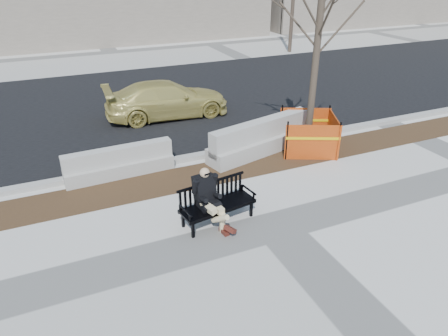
{
  "coord_description": "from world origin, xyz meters",
  "views": [
    {
      "loc": [
        -3.66,
        -5.8,
        4.77
      ],
      "look_at": [
        -0.59,
        1.21,
        0.85
      ],
      "focal_mm": 33.0,
      "sensor_mm": 36.0,
      "label": 1
    }
  ],
  "objects": [
    {
      "name": "bench",
      "position": [
        -0.99,
        0.61,
        0.0
      ],
      "size": [
        1.63,
        0.79,
        0.83
      ],
      "primitive_type": null,
      "rotation": [
        0.0,
        0.0,
        0.15
      ],
      "color": "black",
      "rests_on": "ground"
    },
    {
      "name": "far_tree_right",
      "position": [
        9.36,
        14.6,
        0.0
      ],
      "size": [
        2.46,
        2.46,
        6.05
      ],
      "primitive_type": null,
      "rotation": [
        0.0,
        0.0,
        -0.1
      ],
      "color": "#4A3C30",
      "rests_on": "ground"
    },
    {
      "name": "curb",
      "position": [
        0.0,
        3.55,
        0.06
      ],
      "size": [
        60.0,
        0.25,
        0.12
      ],
      "primitive_type": "cube",
      "color": "#9E9B93",
      "rests_on": "ground"
    },
    {
      "name": "mulch_strip",
      "position": [
        0.0,
        2.6,
        0.0
      ],
      "size": [
        40.0,
        1.2,
        0.02
      ],
      "primitive_type": "cube",
      "color": "#47301C",
      "rests_on": "ground"
    },
    {
      "name": "ground",
      "position": [
        0.0,
        0.0,
        0.0
      ],
      "size": [
        120.0,
        120.0,
        0.0
      ],
      "primitive_type": "plane",
      "color": "beige",
      "rests_on": "ground"
    },
    {
      "name": "jersey_barrier_left",
      "position": [
        -2.4,
        3.41,
        0.0
      ],
      "size": [
        2.64,
        0.64,
        0.75
      ],
      "primitive_type": null,
      "rotation": [
        0.0,
        0.0,
        0.04
      ],
      "color": "#A7A49C",
      "rests_on": "ground"
    },
    {
      "name": "sedan",
      "position": [
        -0.1,
        7.03,
        0.0
      ],
      "size": [
        4.13,
        1.82,
        1.18
      ],
      "primitive_type": "imported",
      "rotation": [
        0.0,
        0.0,
        1.53
      ],
      "color": "tan",
      "rests_on": "ground"
    },
    {
      "name": "jersey_barrier_right",
      "position": [
        1.39,
        3.21,
        0.0
      ],
      "size": [
        3.35,
        1.45,
        0.94
      ],
      "primitive_type": null,
      "rotation": [
        0.0,
        0.0,
        0.25
      ],
      "color": "#ABA7A0",
      "rests_on": "ground"
    },
    {
      "name": "tree_fence",
      "position": [
        2.66,
        2.86,
        0.0
      ],
      "size": [
        2.85,
        2.85,
        5.36
      ],
      "primitive_type": null,
      "rotation": [
        0.0,
        0.0,
        -0.44
      ],
      "color": "#D84815",
      "rests_on": "ground"
    },
    {
      "name": "seated_man",
      "position": [
        -1.2,
        0.62,
        0.0
      ],
      "size": [
        0.65,
        0.94,
        1.22
      ],
      "primitive_type": null,
      "rotation": [
        0.0,
        0.0,
        0.15
      ],
      "color": "black",
      "rests_on": "ground"
    },
    {
      "name": "asphalt_street",
      "position": [
        0.0,
        8.8,
        0.0
      ],
      "size": [
        60.0,
        10.4,
        0.01
      ],
      "primitive_type": "cube",
      "color": "black",
      "rests_on": "ground"
    }
  ]
}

